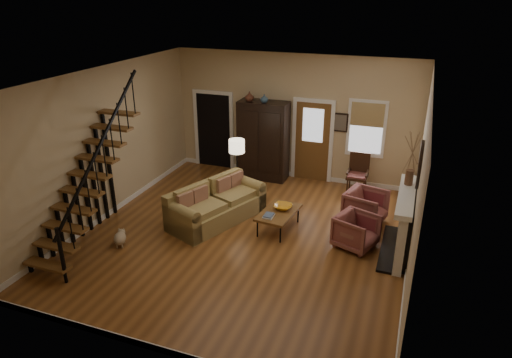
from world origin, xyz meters
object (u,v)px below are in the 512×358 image
(armchair_right, at_px, (366,207))
(floor_lamp, at_px, (237,172))
(coffee_table, at_px, (278,220))
(armoire, at_px, (263,140))
(armchair_left, at_px, (356,231))
(side_chair, at_px, (357,175))
(sofa, at_px, (217,203))

(armchair_right, relative_size, floor_lamp, 0.52)
(floor_lamp, bearing_deg, coffee_table, -34.74)
(floor_lamp, bearing_deg, armoire, 88.44)
(armoire, relative_size, armchair_left, 2.77)
(armoire, bearing_deg, armchair_left, -43.50)
(armoire, xyz_separation_m, side_chair, (2.55, -0.20, -0.54))
(sofa, xyz_separation_m, coffee_table, (1.40, 0.08, -0.20))
(armchair_right, bearing_deg, armchair_left, -167.39)
(armchair_left, xyz_separation_m, armchair_right, (0.03, 1.09, 0.03))
(armoire, relative_size, floor_lamp, 1.32)
(coffee_table, bearing_deg, armchair_right, 29.28)
(sofa, xyz_separation_m, side_chair, (2.68, 2.52, 0.10))
(armchair_left, relative_size, side_chair, 0.74)
(armoire, xyz_separation_m, floor_lamp, (-0.05, -1.72, -0.25))
(coffee_table, bearing_deg, floor_lamp, 145.26)
(coffee_table, distance_m, armchair_right, 1.95)
(sofa, bearing_deg, floor_lamp, 106.85)
(armchair_right, distance_m, side_chair, 1.55)
(armoire, bearing_deg, sofa, -92.80)
(armchair_right, distance_m, floor_lamp, 3.04)
(armoire, relative_size, side_chair, 2.06)
(armchair_right, bearing_deg, sofa, 122.62)
(armchair_left, bearing_deg, side_chair, 28.67)
(armchair_right, xyz_separation_m, floor_lamp, (-3.01, -0.04, 0.42))
(sofa, bearing_deg, armoire, 109.00)
(armoire, xyz_separation_m, coffee_table, (1.27, -2.64, -0.84))
(sofa, relative_size, floor_lamp, 1.40)
(armoire, bearing_deg, side_chair, -4.48)
(coffee_table, xyz_separation_m, floor_lamp, (-1.31, 0.91, 0.58))
(sofa, relative_size, armchair_right, 2.70)
(coffee_table, height_order, floor_lamp, floor_lamp)
(side_chair, bearing_deg, armchair_right, -74.59)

